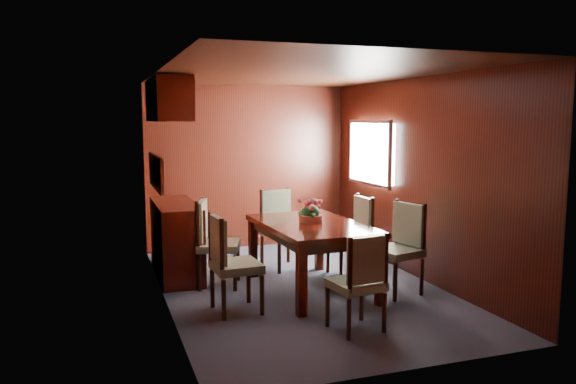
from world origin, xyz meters
name	(u,v)px	position (x,y,z in m)	size (l,w,h in m)	color
ground	(300,288)	(0.00, 0.00, 0.00)	(4.50, 4.50, 0.00)	#373A4B
room_shell	(282,143)	(-0.10, 0.33, 1.63)	(3.06, 4.52, 2.41)	black
sideboard	(176,239)	(-1.25, 1.00, 0.45)	(0.48, 1.40, 0.90)	black
dining_table	(312,232)	(0.10, -0.10, 0.66)	(1.10, 1.68, 0.76)	black
chair_left_near	(229,258)	(-0.94, -0.53, 0.55)	(0.48, 0.50, 0.99)	black
chair_left_far	(212,238)	(-0.92, 0.42, 0.56)	(0.59, 0.60, 1.01)	black
chair_right_near	(401,243)	(1.00, -0.50, 0.56)	(0.56, 0.58, 1.01)	black
chair_right_far	(355,231)	(0.83, 0.31, 0.55)	(0.46, 0.47, 0.98)	black
chair_head	(360,277)	(0.05, -1.43, 0.51)	(0.49, 0.47, 0.91)	black
chair_foot	(281,224)	(0.09, 0.97, 0.56)	(0.59, 0.57, 1.01)	black
flower_centerpiece	(311,210)	(0.11, -0.05, 0.90)	(0.28, 0.28, 0.28)	#B24F36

